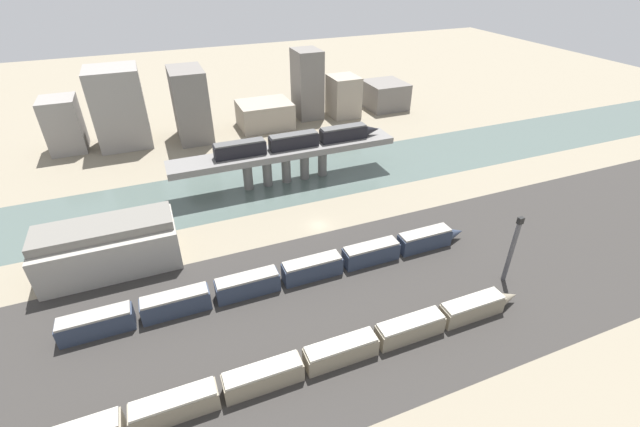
% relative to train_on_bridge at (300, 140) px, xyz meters
% --- Properties ---
extents(ground_plane, '(400.00, 400.00, 0.00)m').
position_rel_train_on_bridge_xyz_m(ground_plane, '(-3.98, -22.05, -10.83)').
color(ground_plane, gray).
extents(railbed_yard, '(280.00, 42.00, 0.01)m').
position_rel_train_on_bridge_xyz_m(railbed_yard, '(-3.98, -46.05, -10.83)').
color(railbed_yard, '#33302D').
rests_on(railbed_yard, ground).
extents(river_water, '(320.00, 24.83, 0.01)m').
position_rel_train_on_bridge_xyz_m(river_water, '(-3.98, 0.00, -10.83)').
color(river_water, '#4C5B56').
rests_on(river_water, ground).
extents(bridge, '(56.93, 7.82, 9.10)m').
position_rel_train_on_bridge_xyz_m(bridge, '(-3.98, 0.00, -3.52)').
color(bridge, slate).
rests_on(bridge, ground).
extents(train_on_bridge, '(43.45, 3.12, 3.55)m').
position_rel_train_on_bridge_xyz_m(train_on_bridge, '(0.00, 0.00, 0.00)').
color(train_on_bridge, black).
rests_on(train_on_bridge, bridge).
extents(train_yard_near, '(85.06, 3.01, 3.43)m').
position_rel_train_on_bridge_xyz_m(train_yard_near, '(-24.24, -56.17, -9.15)').
color(train_yard_near, gray).
rests_on(train_yard_near, ground).
extents(train_yard_mid, '(74.98, 3.18, 3.79)m').
position_rel_train_on_bridge_xyz_m(train_yard_mid, '(-15.78, -37.24, -8.97)').
color(train_yard_mid, '#2D384C').
rests_on(train_yard_mid, ground).
extents(warehouse_building, '(24.18, 11.54, 9.54)m').
position_rel_train_on_bridge_xyz_m(warehouse_building, '(-45.04, -20.28, -6.29)').
color(warehouse_building, '#9E998E').
rests_on(warehouse_building, ground).
extents(signal_tower, '(1.00, 0.80, 13.46)m').
position_rel_train_on_bridge_xyz_m(signal_tower, '(20.82, -51.10, -4.05)').
color(signal_tower, '#4C4C51').
rests_on(signal_tower, ground).
extents(city_block_far_left, '(9.53, 10.89, 15.45)m').
position_rel_train_on_bridge_xyz_m(city_block_far_left, '(-57.12, 43.09, -3.10)').
color(city_block_far_left, gray).
rests_on(city_block_far_left, ground).
extents(city_block_left, '(14.31, 14.00, 22.74)m').
position_rel_train_on_bridge_xyz_m(city_block_left, '(-41.40, 41.60, 0.54)').
color(city_block_left, gray).
rests_on(city_block_left, ground).
extents(city_block_center, '(9.74, 15.20, 21.34)m').
position_rel_train_on_bridge_xyz_m(city_block_center, '(-21.49, 38.59, -0.16)').
color(city_block_center, slate).
rests_on(city_block_center, ground).
extents(city_block_right, '(16.98, 13.62, 8.19)m').
position_rel_train_on_bridge_xyz_m(city_block_right, '(1.75, 40.11, -6.73)').
color(city_block_right, gray).
rests_on(city_block_right, ground).
extents(city_block_far_right, '(8.47, 10.85, 22.64)m').
position_rel_train_on_bridge_xyz_m(city_block_far_right, '(18.35, 44.06, 0.49)').
color(city_block_far_right, slate).
rests_on(city_block_far_right, ground).
extents(city_block_tall, '(9.48, 10.60, 13.74)m').
position_rel_train_on_bridge_xyz_m(city_block_tall, '(30.36, 40.24, -3.96)').
color(city_block_tall, gray).
rests_on(city_block_tall, ground).
extents(city_block_low, '(13.80, 14.45, 9.31)m').
position_rel_train_on_bridge_xyz_m(city_block_low, '(48.27, 42.58, -6.18)').
color(city_block_low, slate).
rests_on(city_block_low, ground).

